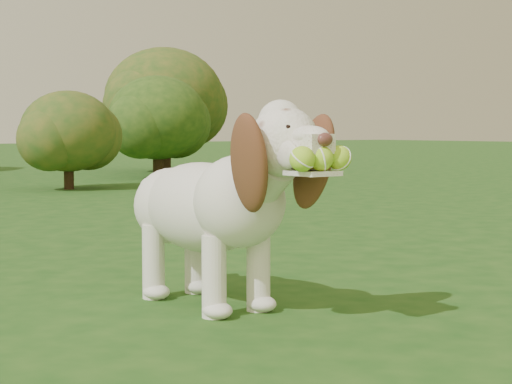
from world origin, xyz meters
TOP-DOWN VIEW (x-y plane):
  - ground at (0.00, 0.00)m, footprint 80.00×80.00m
  - dog at (0.18, 0.14)m, footprint 0.46×1.31m
  - shrub_d at (4.69, 8.60)m, footprint 1.50×1.50m
  - shrub_f at (5.81, 10.33)m, footprint 2.10×2.10m
  - shrub_c at (2.58, 7.09)m, footprint 1.18×1.18m

SIDE VIEW (x-z plane):
  - ground at x=0.00m, z-range 0.00..0.00m
  - dog at x=0.18m, z-range 0.03..0.88m
  - shrub_c at x=2.58m, z-range 0.11..1.33m
  - shrub_d at x=4.69m, z-range 0.14..1.69m
  - shrub_f at x=5.81m, z-range 0.19..2.37m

